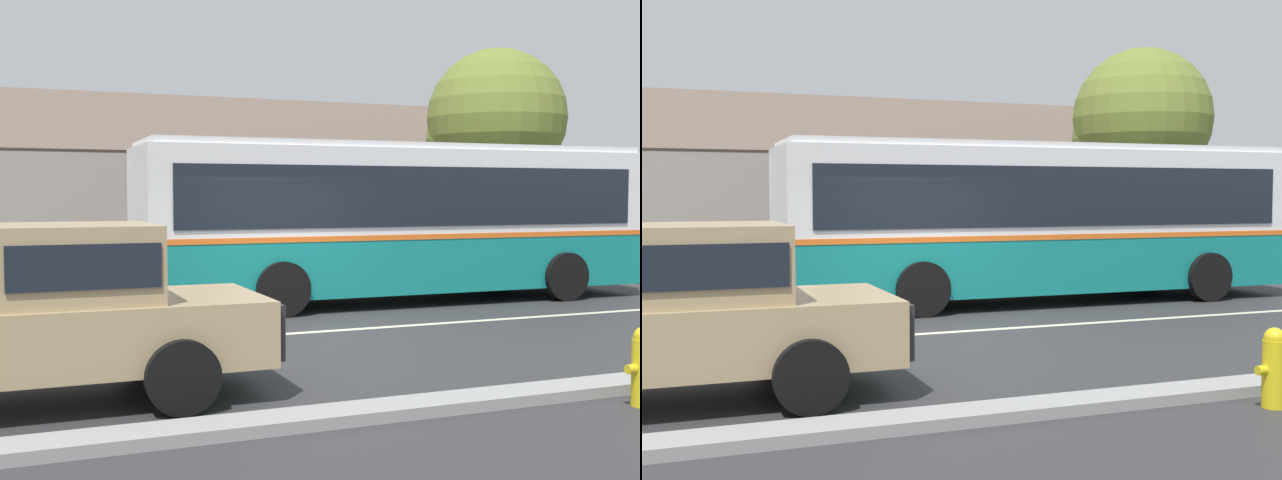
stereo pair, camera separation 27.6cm
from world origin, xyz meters
TOP-DOWN VIEW (x-y plane):
  - ground_plane at (0.00, 0.00)m, footprint 300.00×300.00m
  - sidewalk_far at (0.00, 6.00)m, footprint 60.00×3.00m
  - curb_near at (0.00, -4.75)m, footprint 60.00×0.50m
  - lane_divider_stripe at (0.00, 0.00)m, footprint 60.00×0.16m
  - community_building at (-0.24, 14.35)m, footprint 23.70×9.83m
  - transit_bus at (3.12, 2.90)m, footprint 10.60×2.84m
  - pickup_truck_tan at (-4.27, -3.00)m, footprint 5.54×2.16m
  - bench_down_street at (-0.72, 5.95)m, footprint 1.86×0.51m
  - street_tree_primary at (8.14, 7.08)m, footprint 3.80×3.80m
  - fire_hydrant at (1.72, -5.40)m, footprint 0.42×0.24m

SIDE VIEW (x-z plane):
  - ground_plane at x=0.00m, z-range 0.00..0.00m
  - lane_divider_stripe at x=0.00m, z-range 0.00..0.01m
  - curb_near at x=0.00m, z-range 0.00..0.12m
  - sidewalk_far at x=0.00m, z-range 0.00..0.15m
  - fire_hydrant at x=1.72m, z-range 0.01..0.84m
  - bench_down_street at x=-0.72m, z-range 0.11..1.05m
  - pickup_truck_tan at x=-4.27m, z-range 0.00..1.88m
  - transit_bus at x=3.12m, z-range 0.12..3.31m
  - community_building at x=-0.24m, z-range -1.45..4.99m
  - street_tree_primary at x=8.14m, z-range 1.05..7.21m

